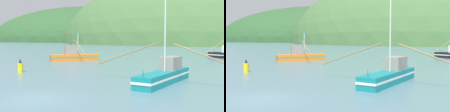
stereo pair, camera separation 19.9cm
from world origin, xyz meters
The scene contains 6 objects.
ground_plane centered at (0.00, 0.00, 0.00)m, with size 600.00×600.00×0.00m, color slate.
hill_mid_right centered at (33.10, 176.17, 0.00)m, with size 187.11×149.69×92.60m, color #47703D.
hill_mid_left centered at (-64.37, 241.10, 0.00)m, with size 185.35×148.28×64.60m, color #2D562D.
fishing_boat_orange centered at (-7.31, 29.56, 0.77)m, with size 8.26×12.12×4.99m.
fishing_boat_teal centered at (8.48, 8.28, 0.77)m, with size 13.44×9.34×7.61m.
channel_buoy centered at (-8.14, 12.63, 0.65)m, with size 0.64×0.64×1.58m.
Camera 1 is at (8.52, -17.03, 4.14)m, focal length 44.65 mm.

